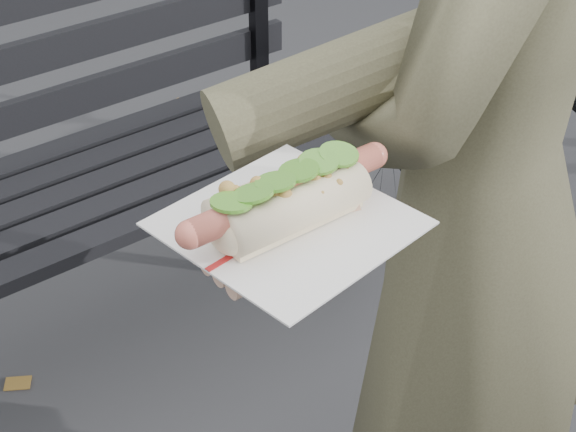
% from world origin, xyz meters
% --- Properties ---
extents(park_bench, '(1.50, 0.44, 0.88)m').
position_xyz_m(park_bench, '(0.04, 0.96, 0.52)').
color(park_bench, black).
rests_on(park_bench, ground).
extents(bicycle, '(1.66, 1.05, 0.83)m').
position_xyz_m(bicycle, '(1.49, 0.68, 0.41)').
color(bicycle, black).
rests_on(bicycle, ground).
extents(person, '(0.73, 0.62, 1.70)m').
position_xyz_m(person, '(0.30, -0.02, 0.85)').
color(person, '#4E4B34').
rests_on(person, ground).
extents(held_hotdog, '(0.64, 0.32, 0.20)m').
position_xyz_m(held_hotdog, '(0.08, -0.07, 1.12)').
color(held_hotdog, '#4E4B34').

